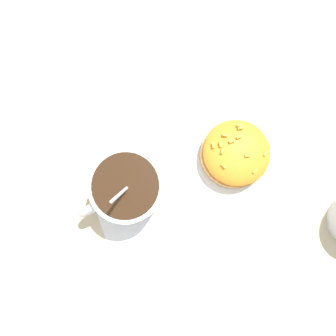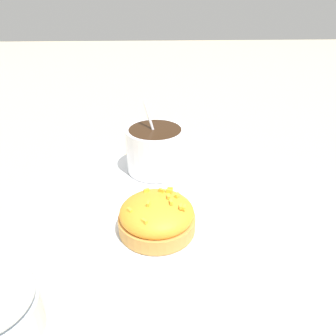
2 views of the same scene
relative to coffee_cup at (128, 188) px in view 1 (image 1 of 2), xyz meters
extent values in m
plane|color=#C6B793|center=(0.08, 0.00, -0.04)|extent=(3.00, 3.00, 0.00)
cube|color=white|center=(0.08, 0.00, -0.04)|extent=(0.28, 0.26, 0.00)
cylinder|color=white|center=(0.00, 0.00, 0.00)|extent=(0.09, 0.09, 0.07)
cylinder|color=#331E0F|center=(0.00, 0.00, 0.03)|extent=(0.08, 0.08, 0.01)
torus|color=white|center=(-0.05, -0.01, 0.00)|extent=(0.04, 0.02, 0.04)
ellipsoid|color=silver|center=(-0.02, -0.02, -0.03)|extent=(0.03, 0.03, 0.01)
cylinder|color=silver|center=(0.01, 0.00, 0.02)|extent=(0.04, 0.03, 0.10)
cylinder|color=#D19347|center=(0.15, 0.00, -0.03)|extent=(0.09, 0.09, 0.02)
ellipsoid|color=orange|center=(0.15, 0.00, -0.01)|extent=(0.09, 0.09, 0.03)
cube|color=yellow|center=(0.12, 0.02, 0.00)|extent=(0.00, 0.01, 0.00)
cube|color=yellow|center=(0.16, -0.03, 0.00)|extent=(0.01, 0.01, 0.00)
cube|color=yellow|center=(0.13, -0.01, 0.00)|extent=(0.01, 0.01, 0.00)
cube|color=yellow|center=(0.13, 0.02, 0.00)|extent=(0.00, 0.01, 0.00)
cube|color=yellow|center=(0.18, -0.01, 0.00)|extent=(0.01, 0.01, 0.00)
cube|color=yellow|center=(0.15, 0.02, 0.01)|extent=(0.01, 0.00, 0.00)
cube|color=yellow|center=(0.16, -0.01, 0.01)|extent=(0.01, 0.00, 0.00)
cube|color=yellow|center=(0.13, 0.01, 0.00)|extent=(0.01, 0.01, 0.00)
cube|color=yellow|center=(0.16, 0.03, 0.00)|extent=(0.01, 0.01, 0.00)
cube|color=yellow|center=(0.16, 0.02, 0.01)|extent=(0.01, 0.00, 0.00)
cube|color=yellow|center=(0.14, 0.03, 0.00)|extent=(0.01, 0.01, 0.00)
cube|color=yellow|center=(0.16, 0.03, 0.00)|extent=(0.01, 0.00, 0.00)
camera|label=1|loc=(0.04, -0.04, 0.42)|focal=35.00mm
camera|label=2|loc=(0.47, 0.00, 0.23)|focal=35.00mm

